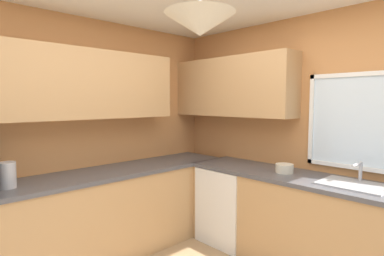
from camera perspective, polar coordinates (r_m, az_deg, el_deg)
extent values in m
cube|color=#C6844C|center=(3.45, 22.68, -1.62)|extent=(3.80, 0.06, 2.52)
cube|color=#C6844C|center=(3.54, -20.57, -1.40)|extent=(0.06, 3.60, 2.52)
cube|color=silver|center=(3.25, 29.67, 1.00)|extent=(1.02, 0.02, 0.83)
cube|color=white|center=(3.24, 29.94, 8.67)|extent=(1.10, 0.04, 0.04)
cube|color=white|center=(3.29, 29.29, -6.56)|extent=(1.10, 0.04, 0.04)
cube|color=white|center=(3.43, 21.14, 1.49)|extent=(0.04, 0.04, 0.91)
cube|color=tan|center=(3.27, -22.79, 7.55)|extent=(0.32, 2.43, 0.70)
cube|color=tan|center=(3.81, 7.31, 7.46)|extent=(1.62, 0.32, 0.70)
cone|color=silver|center=(1.99, 1.47, 18.52)|extent=(0.44, 0.44, 0.14)
cube|color=tan|center=(3.42, -17.82, -15.73)|extent=(0.62, 3.18, 0.87)
cube|color=#4C4C51|center=(3.29, -18.03, -8.30)|extent=(0.65, 3.21, 0.04)
cube|color=tan|center=(3.26, 23.20, -16.99)|extent=(2.86, 0.62, 0.87)
cube|color=#4C4C51|center=(3.12, 23.48, -9.20)|extent=(2.89, 0.65, 0.04)
cube|color=white|center=(3.76, 7.22, -13.69)|extent=(0.60, 0.60, 0.86)
cylinder|color=#B7B7BC|center=(3.01, -30.80, -7.46)|extent=(0.13, 0.13, 0.22)
cube|color=#9EA0A5|center=(3.04, 27.55, -9.27)|extent=(0.53, 0.40, 0.02)
cylinder|color=#B7B7BC|center=(3.17, 28.56, -7.15)|extent=(0.03, 0.03, 0.18)
cylinder|color=#B7B7BC|center=(3.06, 28.05, -5.92)|extent=(0.02, 0.20, 0.02)
cylinder|color=beige|center=(3.29, 16.63, -7.13)|extent=(0.18, 0.18, 0.09)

